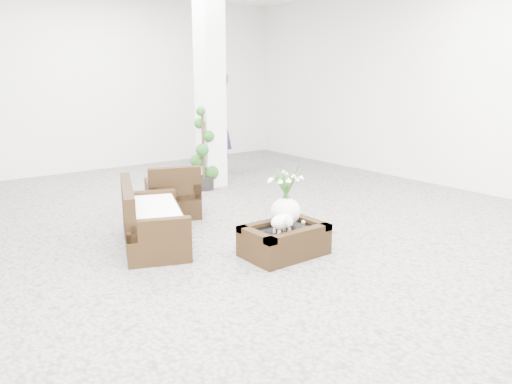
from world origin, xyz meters
TOP-DOWN VIEW (x-y plane):
  - ground at (0.00, 0.00)m, footprint 11.00×11.00m
  - column at (1.20, 2.80)m, footprint 0.40×0.40m
  - coffee_table at (-0.01, -0.64)m, footprint 0.90×0.60m
  - sheep_figurine at (-0.13, -0.74)m, footprint 0.28×0.23m
  - planter_narcissus at (0.09, -0.54)m, footprint 0.44×0.44m
  - tealight at (0.29, -0.62)m, footprint 0.04×0.04m
  - armchair at (-0.27, 1.51)m, footprint 0.89×0.87m
  - loveseat at (-1.03, 0.53)m, footprint 1.14×1.56m
  - topiary at (0.93, 2.63)m, footprint 0.37×0.37m
  - shopper at (1.79, 3.49)m, footprint 0.69×0.84m

SIDE VIEW (x-z plane):
  - ground at x=0.00m, z-range 0.00..0.00m
  - coffee_table at x=-0.01m, z-range 0.00..0.31m
  - tealight at x=0.29m, z-range 0.31..0.34m
  - armchair at x=-0.27m, z-range 0.00..0.75m
  - loveseat at x=-1.03m, z-range 0.00..0.75m
  - sheep_figurine at x=-0.13m, z-range 0.31..0.52m
  - topiary at x=0.93m, z-range 0.00..1.39m
  - planter_narcissus at x=0.09m, z-range 0.31..1.11m
  - shopper at x=1.79m, z-range 0.00..1.98m
  - column at x=1.20m, z-range 0.00..3.50m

